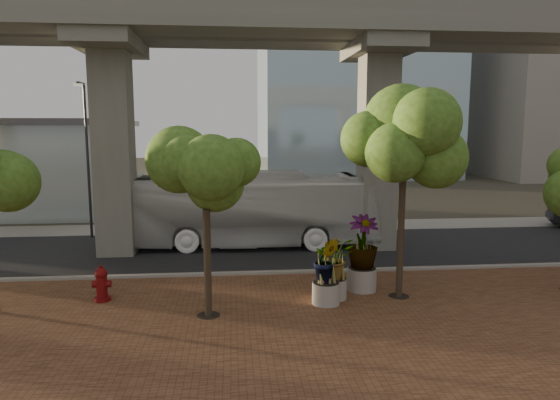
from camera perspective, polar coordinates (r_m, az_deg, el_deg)
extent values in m
plane|color=#343126|center=(21.64, -3.27, -7.10)|extent=(160.00, 160.00, 0.00)
cube|color=brown|center=(14.08, -1.93, -15.54)|extent=(70.00, 13.00, 0.06)
cube|color=black|center=(23.57, -3.47, -5.78)|extent=(90.00, 8.00, 0.04)
cube|color=gray|center=(19.70, -3.04, -8.40)|extent=(70.00, 0.25, 0.16)
cube|color=gray|center=(28.93, -3.86, -3.14)|extent=(90.00, 3.00, 0.06)
cube|color=gray|center=(21.82, -3.55, 20.88)|extent=(72.00, 2.40, 1.80)
cube|color=gray|center=(24.95, -3.83, 19.26)|extent=(72.00, 2.40, 1.80)
cube|color=gray|center=(26.32, -3.93, 21.78)|extent=(72.00, 0.12, 1.00)
cube|color=gray|center=(69.12, 29.40, 12.36)|extent=(18.00, 16.00, 24.00)
imported|color=silver|center=(24.13, -4.36, -1.14)|extent=(13.03, 3.55, 3.60)
cylinder|color=#660B0D|center=(17.78, -19.63, -10.58)|extent=(0.53, 0.53, 0.12)
cylinder|color=#660B0D|center=(17.65, -19.69, -9.26)|extent=(0.36, 0.36, 0.86)
sphere|color=#660B0D|center=(17.53, -19.76, -7.91)|extent=(0.42, 0.42, 0.42)
cylinder|color=#660B0D|center=(17.48, -19.79, -7.31)|extent=(0.12, 0.12, 0.15)
cylinder|color=#660B0D|center=(17.63, -19.71, -9.03)|extent=(0.59, 0.24, 0.24)
cylinder|color=gray|center=(17.00, 6.15, -10.02)|extent=(0.87, 0.87, 0.67)
imported|color=#345516|center=(16.70, 6.20, -6.56)|extent=(1.93, 1.93, 1.45)
cylinder|color=gray|center=(17.94, 9.33, -8.90)|extent=(1.02, 1.02, 0.79)
imported|color=#345516|center=(17.60, 9.43, -4.75)|extent=(2.49, 2.49, 1.87)
cylinder|color=#A29E92|center=(16.48, 5.28, -10.55)|extent=(0.90, 0.90, 0.70)
imported|color=#345516|center=(16.16, 5.33, -6.85)|extent=(2.00, 2.00, 1.50)
cylinder|color=#403124|center=(15.21, -8.29, -7.17)|extent=(0.22, 0.22, 3.26)
cylinder|color=black|center=(15.71, -8.17, -12.89)|extent=(0.70, 0.70, 0.01)
cylinder|color=#403124|center=(17.16, 13.63, -4.39)|extent=(0.22, 0.22, 3.94)
cylinder|color=black|center=(17.68, 13.41, -10.62)|extent=(0.70, 0.70, 0.01)
cylinder|color=#2B2A2F|center=(27.50, -21.10, 4.01)|extent=(0.14, 0.14, 7.84)
cube|color=#2B2A2F|center=(27.06, -21.81, 12.24)|extent=(0.15, 0.98, 0.15)
cube|color=silver|center=(26.58, -22.10, 12.09)|extent=(0.39, 0.20, 0.12)
cylinder|color=#2E2E34|center=(29.61, 12.81, 4.18)|extent=(0.13, 0.13, 7.40)
cube|color=#2E2E34|center=(29.16, 13.34, 11.39)|extent=(0.14, 0.93, 0.14)
cube|color=silver|center=(28.72, 13.63, 11.25)|extent=(0.37, 0.19, 0.11)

